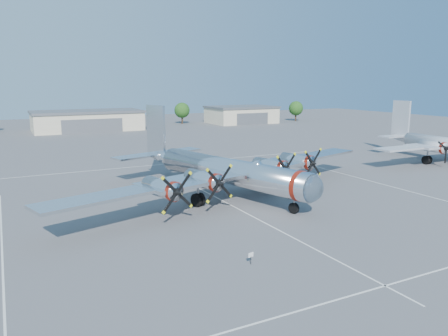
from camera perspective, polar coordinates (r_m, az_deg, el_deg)
name	(u,v)px	position (r m, az deg, el deg)	size (l,w,h in m)	color
ground	(227,203)	(47.58, 0.46, -4.64)	(260.00, 260.00, 0.00)	#515154
parking_lines	(235,207)	(46.10, 1.47, -5.16)	(60.00, 50.08, 0.01)	silver
hangar_center	(88,120)	(124.76, -17.40, 5.96)	(28.60, 14.60, 5.40)	beige
hangar_east	(241,114)	(141.11, 2.28, 7.00)	(20.60, 14.60, 5.40)	beige
tree_east	(182,110)	(138.66, -5.51, 7.51)	(4.80, 4.80, 6.64)	#382619
tree_far_east	(296,108)	(150.25, 9.38, 7.69)	(4.80, 4.80, 6.64)	#382619
main_bomber_b29	(222,194)	(51.34, -0.29, -3.46)	(44.82, 30.66, 9.91)	silver
twin_engine_east	(440,161)	(81.71, 26.35, 0.87)	(30.41, 21.86, 9.64)	silver
info_placard	(251,256)	(32.16, 3.53, -11.41)	(0.47, 0.14, 0.90)	black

